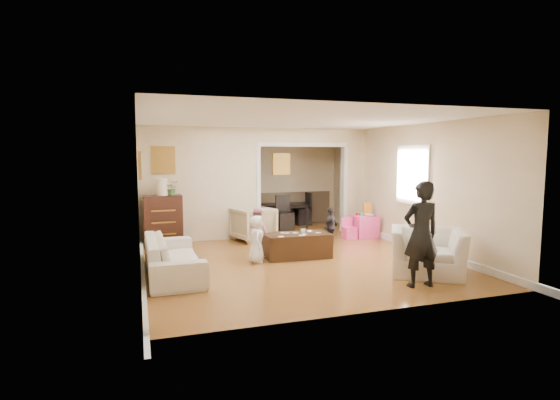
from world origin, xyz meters
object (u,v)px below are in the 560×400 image
object	(u,v)px
dresser	(163,221)
play_table	(364,226)
sofa	(173,256)
coffee_cup	(303,231)
cyan_cup	(362,214)
child_kneel_b	(258,232)
armchair_front	(427,252)
table_lamp	(162,187)
armchair_back	(253,224)
coffee_table	(297,245)
child_kneel_a	(257,239)
child_toddler	(331,227)
adult_person	(421,234)
dining_table	(277,215)

from	to	relation	value
dresser	play_table	size ratio (longest dim) A/B	2.05
sofa	coffee_cup	xyz separation A→B (m)	(2.47, 0.47, 0.20)
cyan_cup	child_kneel_b	distance (m)	3.06
armchair_front	play_table	world-z (taller)	armchair_front
child_kneel_b	table_lamp	bearing A→B (deg)	29.72
armchair_back	coffee_cup	world-z (taller)	armchair_back
armchair_back	coffee_cup	distance (m)	1.96
coffee_table	child_kneel_a	bearing A→B (deg)	-169.99
sofa	armchair_back	distance (m)	3.08
dresser	cyan_cup	world-z (taller)	dresser
play_table	child_toddler	distance (m)	1.40
dresser	child_toddler	bearing A→B (deg)	-17.92
dresser	cyan_cup	distance (m)	4.57
coffee_cup	child_kneel_a	xyz separation A→B (m)	(-0.95, -0.10, -0.07)
dresser	adult_person	size ratio (longest dim) A/B	0.69
armchair_back	dresser	world-z (taller)	dresser
coffee_cup	child_toddler	size ratio (longest dim) A/B	0.12
coffee_table	play_table	xyz separation A→B (m)	(2.26, 1.44, 0.03)
coffee_cup	child_kneel_b	size ratio (longest dim) A/B	0.10
adult_person	armchair_front	bearing A→B (deg)	-132.15
coffee_table	play_table	size ratio (longest dim) A/B	2.30
adult_person	cyan_cup	bearing A→B (deg)	-103.70
table_lamp	cyan_cup	size ratio (longest dim) A/B	4.50
coffee_cup	dresser	bearing A→B (deg)	142.46
play_table	child_kneel_a	xyz separation A→B (m)	(-3.11, -1.59, 0.18)
cyan_cup	dining_table	xyz separation A→B (m)	(-1.39, 2.25, -0.25)
armchair_front	dining_table	distance (m)	5.48
adult_person	child_kneel_b	xyz separation A→B (m)	(-1.80, 2.62, -0.32)
coffee_cup	child_toddler	distance (m)	1.25
coffee_table	adult_person	size ratio (longest dim) A/B	0.77
sofa	child_kneel_b	size ratio (longest dim) A/B	2.24
coffee_table	child_toddler	xyz separation A→B (m)	(1.05, 0.75, 0.19)
sofa	coffee_table	size ratio (longest dim) A/B	1.74
cyan_cup	armchair_back	bearing A→B (deg)	169.94
coffee_cup	cyan_cup	bearing A→B (deg)	35.01
child_kneel_a	dining_table	bearing A→B (deg)	-10.61
table_lamp	coffee_table	distance (m)	3.20
play_table	armchair_front	bearing A→B (deg)	-100.89
armchair_front	play_table	size ratio (longest dim) A/B	2.16
armchair_back	sofa	bearing A→B (deg)	32.88
armchair_front	dresser	distance (m)	5.43
coffee_table	child_kneel_b	world-z (taller)	child_kneel_b
child_kneel_b	child_toddler	xyz separation A→B (m)	(1.75, 0.45, -0.06)
table_lamp	dining_table	world-z (taller)	table_lamp
coffee_table	child_kneel_b	distance (m)	0.80
coffee_table	coffee_cup	size ratio (longest dim) A/B	12.51
dresser	dining_table	size ratio (longest dim) A/B	0.64
armchair_front	table_lamp	xyz separation A→B (m)	(-4.03, 3.63, 0.91)
dining_table	child_kneel_b	distance (m)	3.65
sofa	child_kneel_b	distance (m)	1.87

